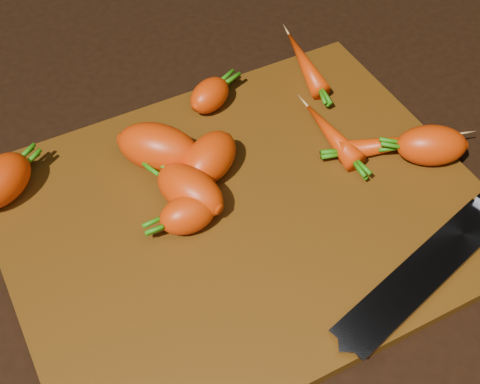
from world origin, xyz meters
name	(u,v)px	position (x,y,z in m)	size (l,w,h in m)	color
ground	(244,219)	(0.00, 0.00, -0.01)	(2.00, 2.00, 0.01)	black
cutting_board	(244,213)	(0.00, 0.00, 0.01)	(0.50, 0.40, 0.01)	#5E360D
carrot_0	(0,181)	(-0.22, 0.14, 0.04)	(0.08, 0.05, 0.05)	red
carrot_1	(188,214)	(-0.06, 0.01, 0.03)	(0.06, 0.04, 0.04)	red
carrot_2	(158,148)	(-0.05, 0.10, 0.04)	(0.09, 0.05, 0.05)	red
carrot_3	(190,191)	(-0.05, 0.03, 0.04)	(0.08, 0.05, 0.05)	red
carrot_4	(210,158)	(-0.01, 0.06, 0.04)	(0.08, 0.05, 0.05)	red
carrot_5	(210,95)	(0.04, 0.16, 0.03)	(0.06, 0.04, 0.04)	red
carrot_6	(431,145)	(0.22, -0.03, 0.03)	(0.08, 0.05, 0.05)	red
carrot_7	(304,62)	(0.18, 0.17, 0.02)	(0.12, 0.03, 0.03)	red
carrot_8	(399,143)	(0.20, 0.00, 0.02)	(0.14, 0.02, 0.02)	red
carrot_9	(331,134)	(0.14, 0.04, 0.03)	(0.10, 0.03, 0.03)	red
knife	(437,260)	(0.13, -0.15, 0.02)	(0.37, 0.13, 0.02)	gray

